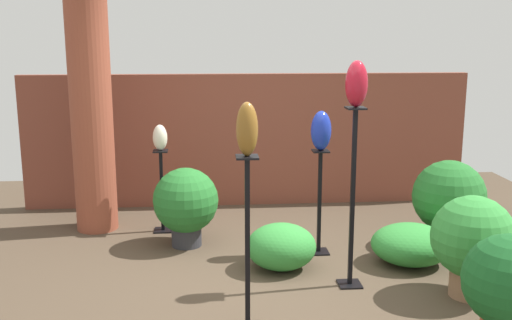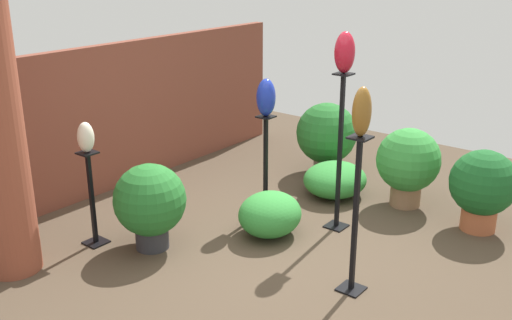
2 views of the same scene
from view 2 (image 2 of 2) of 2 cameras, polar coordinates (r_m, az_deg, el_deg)
ground_plane at (r=5.66m, az=2.90°, el=-8.55°), size 8.00×8.00×0.00m
brick_wall_back at (r=7.03m, az=-13.97°, el=3.83°), size 5.60×0.12×1.67m
pedestal_ruby at (r=5.88m, az=7.95°, el=0.12°), size 0.20×0.20×1.57m
pedestal_cobalt at (r=6.29m, az=0.92°, el=-0.84°), size 0.20×0.20×1.05m
pedestal_ivory at (r=5.81m, az=-15.33°, el=-3.98°), size 0.20×0.20×0.92m
pedestal_bronze at (r=4.83m, az=9.42°, el=-5.90°), size 0.20×0.20×1.32m
art_vase_ruby at (r=5.63m, az=8.44°, el=10.10°), size 0.19×0.19×0.38m
art_vase_cobalt at (r=6.07m, az=0.96°, el=5.98°), size 0.20×0.19×0.39m
art_vase_ivory at (r=5.60m, az=-15.91°, el=2.10°), size 0.16×0.14×0.28m
art_vase_bronze at (r=4.52m, az=10.04°, el=4.54°), size 0.16×0.14×0.38m
potted_plant_back_center at (r=7.41m, az=6.73°, el=2.43°), size 0.75×0.75×0.90m
potted_plant_front_right at (r=6.27m, az=20.78°, el=-2.32°), size 0.65×0.65×0.83m
potted_plant_walkway_edge at (r=5.59m, az=-10.07°, el=-3.96°), size 0.67×0.67×0.82m
potted_plant_front_left at (r=6.63m, az=14.29°, el=-0.22°), size 0.69×0.69×0.87m
foliage_bed_east at (r=6.84m, az=7.53°, el=-1.86°), size 0.77×0.70×0.38m
foliage_bed_west at (r=5.86m, az=1.34°, el=-5.18°), size 0.65×0.60×0.43m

